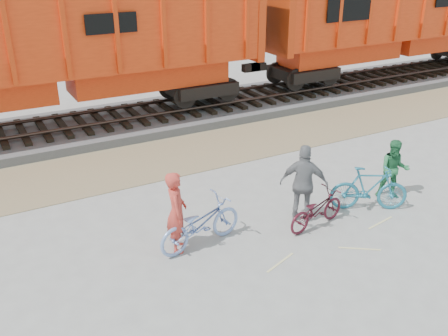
{
  "coord_description": "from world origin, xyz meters",
  "views": [
    {
      "loc": [
        -6.15,
        -7.78,
        6.0
      ],
      "look_at": [
        -1.07,
        1.5,
        1.26
      ],
      "focal_mm": 40.0,
      "sensor_mm": 36.0,
      "label": 1
    }
  ],
  "objects_px": {
    "person_solo": "(176,212)",
    "person_woman": "(304,184)",
    "bicycle_teal": "(369,189)",
    "bicycle_maroon": "(317,210)",
    "hopper_car_right": "(396,17)",
    "hopper_car_center": "(56,47)",
    "bicycle_blue": "(200,223)",
    "person_man": "(394,170)"
  },
  "relations": [
    {
      "from": "person_woman",
      "to": "hopper_car_right",
      "type": "bearing_deg",
      "value": -102.38
    },
    {
      "from": "bicycle_teal",
      "to": "person_woman",
      "type": "bearing_deg",
      "value": 108.36
    },
    {
      "from": "bicycle_blue",
      "to": "person_solo",
      "type": "relative_size",
      "value": 1.13
    },
    {
      "from": "hopper_car_center",
      "to": "person_solo",
      "type": "relative_size",
      "value": 7.74
    },
    {
      "from": "person_man",
      "to": "hopper_car_center",
      "type": "bearing_deg",
      "value": 163.59
    },
    {
      "from": "bicycle_teal",
      "to": "person_solo",
      "type": "distance_m",
      "value": 4.88
    },
    {
      "from": "bicycle_teal",
      "to": "bicycle_blue",
      "type": "bearing_deg",
      "value": 112.97
    },
    {
      "from": "bicycle_blue",
      "to": "bicycle_teal",
      "type": "xyz_separation_m",
      "value": [
        4.33,
        -0.53,
        0.03
      ]
    },
    {
      "from": "bicycle_teal",
      "to": "person_man",
      "type": "distance_m",
      "value": 1.04
    },
    {
      "from": "person_solo",
      "to": "person_woman",
      "type": "xyz_separation_m",
      "value": [
        3.09,
        -0.27,
        0.05
      ]
    },
    {
      "from": "bicycle_teal",
      "to": "person_woman",
      "type": "relative_size",
      "value": 0.99
    },
    {
      "from": "bicycle_blue",
      "to": "person_man",
      "type": "xyz_separation_m",
      "value": [
        5.33,
        -0.33,
        0.25
      ]
    },
    {
      "from": "bicycle_maroon",
      "to": "person_solo",
      "type": "bearing_deg",
      "value": 68.46
    },
    {
      "from": "person_woman",
      "to": "hopper_car_center",
      "type": "bearing_deg",
      "value": -26.71
    },
    {
      "from": "hopper_car_center",
      "to": "hopper_car_right",
      "type": "relative_size",
      "value": 1.0
    },
    {
      "from": "bicycle_maroon",
      "to": "person_woman",
      "type": "distance_m",
      "value": 0.66
    },
    {
      "from": "hopper_car_right",
      "to": "bicycle_maroon",
      "type": "bearing_deg",
      "value": -141.66
    },
    {
      "from": "hopper_car_center",
      "to": "person_woman",
      "type": "height_order",
      "value": "hopper_car_center"
    },
    {
      "from": "hopper_car_right",
      "to": "person_woman",
      "type": "relative_size",
      "value": 7.36
    },
    {
      "from": "person_solo",
      "to": "person_man",
      "type": "xyz_separation_m",
      "value": [
        5.83,
        -0.43,
        -0.12
      ]
    },
    {
      "from": "hopper_car_center",
      "to": "person_woman",
      "type": "distance_m",
      "value": 9.51
    },
    {
      "from": "hopper_car_right",
      "to": "person_solo",
      "type": "distance_m",
      "value": 16.88
    },
    {
      "from": "bicycle_blue",
      "to": "person_woman",
      "type": "xyz_separation_m",
      "value": [
        2.59,
        -0.17,
        0.41
      ]
    },
    {
      "from": "bicycle_teal",
      "to": "person_man",
      "type": "relative_size",
      "value": 1.21
    },
    {
      "from": "bicycle_teal",
      "to": "bicycle_maroon",
      "type": "xyz_separation_m",
      "value": [
        -1.64,
        -0.04,
        -0.13
      ]
    },
    {
      "from": "person_man",
      "to": "person_woman",
      "type": "relative_size",
      "value": 0.82
    },
    {
      "from": "bicycle_maroon",
      "to": "person_man",
      "type": "bearing_deg",
      "value": -94.32
    },
    {
      "from": "hopper_car_right",
      "to": "bicycle_teal",
      "type": "xyz_separation_m",
      "value": [
        -9.71,
        -8.93,
        -2.44
      ]
    },
    {
      "from": "hopper_car_right",
      "to": "person_woman",
      "type": "bearing_deg",
      "value": -143.16
    },
    {
      "from": "hopper_car_center",
      "to": "bicycle_teal",
      "type": "height_order",
      "value": "hopper_car_center"
    },
    {
      "from": "hopper_car_right",
      "to": "bicycle_blue",
      "type": "relative_size",
      "value": 6.86
    },
    {
      "from": "hopper_car_right",
      "to": "person_solo",
      "type": "bearing_deg",
      "value": -150.28
    },
    {
      "from": "bicycle_maroon",
      "to": "person_solo",
      "type": "relative_size",
      "value": 0.92
    },
    {
      "from": "hopper_car_center",
      "to": "bicycle_teal",
      "type": "relative_size",
      "value": 7.41
    },
    {
      "from": "hopper_car_center",
      "to": "hopper_car_right",
      "type": "distance_m",
      "value": 15.0
    },
    {
      "from": "person_solo",
      "to": "person_man",
      "type": "height_order",
      "value": "person_solo"
    },
    {
      "from": "bicycle_maroon",
      "to": "person_man",
      "type": "distance_m",
      "value": 2.67
    },
    {
      "from": "hopper_car_center",
      "to": "person_woman",
      "type": "relative_size",
      "value": 7.36
    },
    {
      "from": "hopper_car_right",
      "to": "bicycle_teal",
      "type": "distance_m",
      "value": 13.42
    },
    {
      "from": "bicycle_blue",
      "to": "person_woman",
      "type": "distance_m",
      "value": 2.63
    },
    {
      "from": "person_man",
      "to": "person_woman",
      "type": "xyz_separation_m",
      "value": [
        -2.74,
        0.16,
        0.17
      ]
    },
    {
      "from": "bicycle_blue",
      "to": "bicycle_teal",
      "type": "height_order",
      "value": "bicycle_teal"
    }
  ]
}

